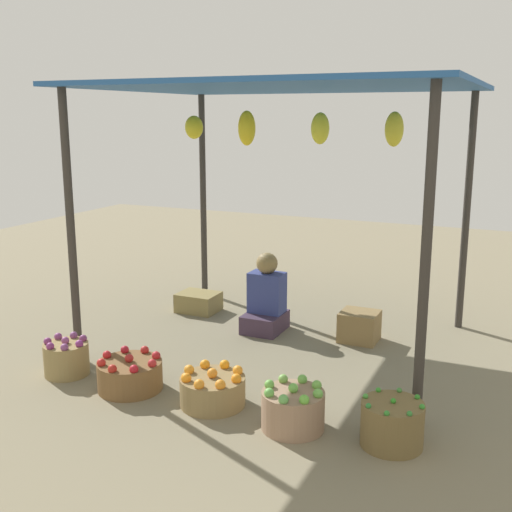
% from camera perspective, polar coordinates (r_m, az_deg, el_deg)
% --- Properties ---
extents(ground_plane, '(14.00, 14.00, 0.00)m').
position_cam_1_polar(ground_plane, '(6.01, 2.36, -7.72)').
color(ground_plane, '#7D735A').
extents(market_stall_structure, '(3.21, 2.57, 2.35)m').
position_cam_1_polar(market_stall_structure, '(5.63, 2.59, 13.45)').
color(market_stall_structure, '#38332D').
rests_on(market_stall_structure, ground).
extents(vendor_person, '(0.36, 0.44, 0.78)m').
position_cam_1_polar(vendor_person, '(6.23, 0.91, -4.07)').
color(vendor_person, '#3E2E41').
rests_on(vendor_person, ground).
extents(basket_purple_onions, '(0.36, 0.36, 0.32)m').
position_cam_1_polar(basket_purple_onions, '(5.48, -16.72, -8.78)').
color(basket_purple_onions, olive).
rests_on(basket_purple_onions, ground).
extents(basket_red_apples, '(0.50, 0.50, 0.29)m').
position_cam_1_polar(basket_red_apples, '(5.09, -11.30, -10.43)').
color(basket_red_apples, brown).
rests_on(basket_red_apples, ground).
extents(basket_oranges, '(0.48, 0.48, 0.28)m').
position_cam_1_polar(basket_oranges, '(4.76, -3.93, -11.92)').
color(basket_oranges, olive).
rests_on(basket_oranges, ground).
extents(basket_green_apples, '(0.43, 0.43, 0.33)m').
position_cam_1_polar(basket_green_apples, '(4.42, 3.35, -13.59)').
color(basket_green_apples, '#9B795E').
rests_on(basket_green_apples, ground).
extents(basket_green_chilies, '(0.41, 0.41, 0.33)m').
position_cam_1_polar(basket_green_chilies, '(4.30, 12.17, -14.56)').
color(basket_green_chilies, brown).
rests_on(basket_green_chilies, ground).
extents(wooden_crate_near_vendor, '(0.43, 0.34, 0.20)m').
position_cam_1_polar(wooden_crate_near_vendor, '(6.90, -5.20, -4.16)').
color(wooden_crate_near_vendor, olive).
rests_on(wooden_crate_near_vendor, ground).
extents(wooden_crate_stacked_rear, '(0.35, 0.32, 0.28)m').
position_cam_1_polar(wooden_crate_stacked_rear, '(6.07, 9.30, -6.27)').
color(wooden_crate_stacked_rear, olive).
rests_on(wooden_crate_stacked_rear, ground).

